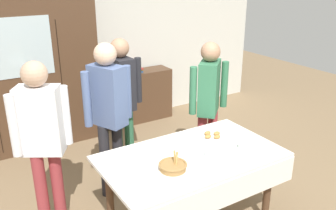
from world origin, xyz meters
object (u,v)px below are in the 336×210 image
at_px(book_stack, 136,69).
at_px(pastry_plate, 212,136).
at_px(tea_cup_far_right, 242,146).
at_px(spoon_near_left, 259,143).
at_px(tea_cup_far_left, 209,154).
at_px(person_beside_shelf, 42,133).
at_px(bookshelf_low, 137,96).
at_px(tea_cup_near_left, 155,157).
at_px(person_near_right_end, 209,97).
at_px(person_behind_table_right, 108,106).
at_px(bread_basket, 173,166).
at_px(tea_cup_back_edge, 136,183).
at_px(person_by_cabinet, 122,93).
at_px(dining_table, 193,167).
at_px(wall_cabinet, 24,75).
at_px(spoon_center, 126,154).

distance_m(book_stack, pastry_plate, 2.46).
height_order(book_stack, pastry_plate, book_stack).
bearing_deg(book_stack, tea_cup_far_right, -96.24).
xyz_separation_m(tea_cup_far_right, spoon_near_left, (0.21, -0.01, -0.02)).
relative_size(tea_cup_far_left, person_beside_shelf, 0.08).
bearing_deg(bookshelf_low, tea_cup_near_left, -113.53).
bearing_deg(pastry_plate, person_near_right_end, 56.34).
xyz_separation_m(pastry_plate, person_behind_table_right, (-0.78, 0.72, 0.24)).
relative_size(bread_basket, pastry_plate, 0.86).
distance_m(spoon_near_left, person_beside_shelf, 2.00).
distance_m(tea_cup_back_edge, person_beside_shelf, 1.00).
height_order(tea_cup_far_left, tea_cup_near_left, same).
xyz_separation_m(tea_cup_far_left, bread_basket, (-0.39, -0.02, 0.01)).
height_order(person_by_cabinet, person_behind_table_right, person_behind_table_right).
relative_size(tea_cup_far_left, pastry_plate, 0.46).
bearing_deg(tea_cup_back_edge, dining_table, 13.51).
relative_size(dining_table, bread_basket, 6.77).
xyz_separation_m(person_near_right_end, person_beside_shelf, (-1.85, -0.02, 0.02)).
relative_size(bookshelf_low, book_stack, 5.06).
height_order(tea_cup_near_left, bread_basket, bread_basket).
xyz_separation_m(pastry_plate, person_near_right_end, (0.34, 0.51, 0.19)).
height_order(wall_cabinet, person_beside_shelf, wall_cabinet).
bearing_deg(person_beside_shelf, pastry_plate, -17.99).
distance_m(tea_cup_back_edge, tea_cup_far_right, 1.13).
xyz_separation_m(book_stack, person_beside_shelf, (-1.90, -1.94, 0.14)).
bearing_deg(person_by_cabinet, tea_cup_far_right, -70.30).
distance_m(dining_table, person_near_right_end, 1.07).
bearing_deg(person_beside_shelf, tea_cup_far_left, -32.26).
bearing_deg(spoon_center, tea_cup_far_right, -25.90).
height_order(bread_basket, person_beside_shelf, person_beside_shelf).
xyz_separation_m(bookshelf_low, tea_cup_near_left, (-1.09, -2.51, 0.39)).
xyz_separation_m(bread_basket, person_beside_shelf, (-0.85, 0.80, 0.19)).
xyz_separation_m(tea_cup_far_left, pastry_plate, (0.27, 0.29, -0.01)).
xyz_separation_m(bookshelf_low, tea_cup_far_left, (-0.66, -2.72, 0.39)).
relative_size(tea_cup_back_edge, person_behind_table_right, 0.08).
bearing_deg(book_stack, tea_cup_far_left, -103.68).
relative_size(tea_cup_back_edge, person_by_cabinet, 0.08).
bearing_deg(person_behind_table_right, tea_cup_far_left, -63.01).
height_order(spoon_center, person_by_cabinet, person_by_cabinet).
bearing_deg(person_near_right_end, dining_table, -134.78).
distance_m(tea_cup_far_right, person_beside_shelf, 1.81).
bearing_deg(wall_cabinet, book_stack, 1.73).
distance_m(tea_cup_near_left, pastry_plate, 0.70).
bearing_deg(wall_cabinet, person_by_cabinet, -55.38).
bearing_deg(bread_basket, tea_cup_far_left, 2.43).
height_order(bread_basket, person_near_right_end, person_near_right_end).
height_order(tea_cup_far_right, pastry_plate, tea_cup_far_right).
height_order(tea_cup_near_left, person_behind_table_right, person_behind_table_right).
distance_m(tea_cup_back_edge, spoon_near_left, 1.34).
height_order(wall_cabinet, spoon_center, wall_cabinet).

